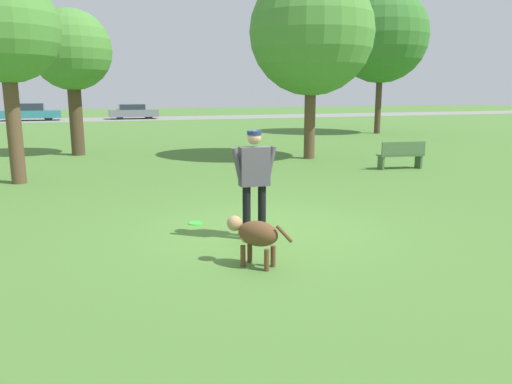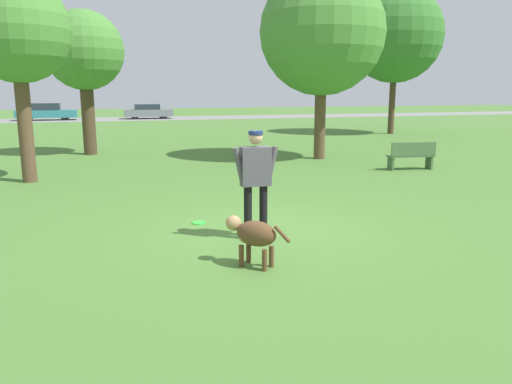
{
  "view_description": "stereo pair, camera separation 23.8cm",
  "coord_description": "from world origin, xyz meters",
  "px_view_note": "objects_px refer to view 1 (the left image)",
  "views": [
    {
      "loc": [
        -2.77,
        -7.64,
        2.35
      ],
      "look_at": [
        -0.44,
        -0.92,
        0.9
      ],
      "focal_mm": 35.0,
      "sensor_mm": 36.0,
      "label": 1
    },
    {
      "loc": [
        -2.55,
        -7.72,
        2.35
      ],
      "look_at": [
        -0.44,
        -0.92,
        0.9
      ],
      "focal_mm": 35.0,
      "sensor_mm": 36.0,
      "label": 2
    }
  ],
  "objects_px": {
    "tree_near_right": "(312,33)",
    "park_bench": "(401,154)",
    "person": "(254,175)",
    "frisbee": "(196,223)",
    "parked_car_teal": "(29,112)",
    "parked_car_grey": "(133,112)",
    "tree_near_left": "(5,30)",
    "dog": "(255,234)",
    "tree_far_right": "(382,36)",
    "tree_mid_center": "(71,51)"
  },
  "relations": [
    {
      "from": "parked_car_teal",
      "to": "tree_near_right",
      "type": "bearing_deg",
      "value": -67.15
    },
    {
      "from": "dog",
      "to": "tree_far_right",
      "type": "height_order",
      "value": "tree_far_right"
    },
    {
      "from": "dog",
      "to": "parked_car_teal",
      "type": "xyz_separation_m",
      "value": [
        -5.96,
        37.18,
        0.21
      ]
    },
    {
      "from": "dog",
      "to": "park_bench",
      "type": "xyz_separation_m",
      "value": [
        6.99,
        6.63,
        0.0
      ]
    },
    {
      "from": "park_bench",
      "to": "tree_mid_center",
      "type": "bearing_deg",
      "value": -28.38
    },
    {
      "from": "frisbee",
      "to": "tree_near_right",
      "type": "xyz_separation_m",
      "value": [
        5.68,
        7.33,
        4.24
      ]
    },
    {
      "from": "dog",
      "to": "tree_mid_center",
      "type": "xyz_separation_m",
      "value": [
        -2.29,
        13.39,
        3.26
      ]
    },
    {
      "from": "tree_mid_center",
      "to": "park_bench",
      "type": "bearing_deg",
      "value": -36.06
    },
    {
      "from": "person",
      "to": "parked_car_teal",
      "type": "xyz_separation_m",
      "value": [
        -6.38,
        35.95,
        -0.38
      ]
    },
    {
      "from": "frisbee",
      "to": "parked_car_teal",
      "type": "xyz_separation_m",
      "value": [
        -5.67,
        34.76,
        0.66
      ]
    },
    {
      "from": "tree_near_left",
      "to": "park_bench",
      "type": "xyz_separation_m",
      "value": [
        10.72,
        -1.22,
        -3.33
      ]
    },
    {
      "from": "tree_near_right",
      "to": "parked_car_grey",
      "type": "distance_m",
      "value": 27.69
    },
    {
      "from": "person",
      "to": "frisbee",
      "type": "distance_m",
      "value": 1.73
    },
    {
      "from": "frisbee",
      "to": "tree_near_right",
      "type": "distance_m",
      "value": 10.2
    },
    {
      "from": "tree_far_right",
      "to": "tree_near_right",
      "type": "bearing_deg",
      "value": -134.21
    },
    {
      "from": "person",
      "to": "tree_near_left",
      "type": "height_order",
      "value": "tree_near_left"
    },
    {
      "from": "dog",
      "to": "tree_far_right",
      "type": "xyz_separation_m",
      "value": [
        13.43,
        18.02,
        4.77
      ]
    },
    {
      "from": "person",
      "to": "parked_car_grey",
      "type": "relative_size",
      "value": 0.44
    },
    {
      "from": "parked_car_grey",
      "to": "park_bench",
      "type": "bearing_deg",
      "value": -80.35
    },
    {
      "from": "tree_mid_center",
      "to": "tree_far_right",
      "type": "xyz_separation_m",
      "value": [
        15.72,
        4.63,
        1.51
      ]
    },
    {
      "from": "dog",
      "to": "parked_car_grey",
      "type": "distance_m",
      "value": 37.05
    },
    {
      "from": "person",
      "to": "park_bench",
      "type": "relative_size",
      "value": 1.21
    },
    {
      "from": "tree_near_left",
      "to": "park_bench",
      "type": "height_order",
      "value": "tree_near_left"
    },
    {
      "from": "dog",
      "to": "tree_near_left",
      "type": "xyz_separation_m",
      "value": [
        -3.73,
        7.85,
        3.33
      ]
    },
    {
      "from": "person",
      "to": "tree_near_right",
      "type": "height_order",
      "value": "tree_near_right"
    },
    {
      "from": "dog",
      "to": "parked_car_teal",
      "type": "bearing_deg",
      "value": -32.68
    },
    {
      "from": "frisbee",
      "to": "tree_near_right",
      "type": "relative_size",
      "value": 0.04
    },
    {
      "from": "person",
      "to": "parked_car_grey",
      "type": "xyz_separation_m",
      "value": [
        1.6,
        35.77,
        -0.44
      ]
    },
    {
      "from": "tree_near_right",
      "to": "tree_far_right",
      "type": "height_order",
      "value": "tree_far_right"
    },
    {
      "from": "person",
      "to": "park_bench",
      "type": "distance_m",
      "value": 8.53
    },
    {
      "from": "tree_mid_center",
      "to": "park_bench",
      "type": "distance_m",
      "value": 11.94
    },
    {
      "from": "dog",
      "to": "tree_mid_center",
      "type": "height_order",
      "value": "tree_mid_center"
    },
    {
      "from": "tree_near_right",
      "to": "parked_car_grey",
      "type": "height_order",
      "value": "tree_near_right"
    },
    {
      "from": "park_bench",
      "to": "parked_car_teal",
      "type": "bearing_deg",
      "value": -59.34
    },
    {
      "from": "parked_car_teal",
      "to": "park_bench",
      "type": "relative_size",
      "value": 3.19
    },
    {
      "from": "tree_mid_center",
      "to": "frisbee",
      "type": "bearing_deg",
      "value": -79.68
    },
    {
      "from": "tree_near_left",
      "to": "parked_car_grey",
      "type": "xyz_separation_m",
      "value": [
        5.75,
        29.15,
        -3.18
      ]
    },
    {
      "from": "dog",
      "to": "park_bench",
      "type": "height_order",
      "value": "park_bench"
    },
    {
      "from": "dog",
      "to": "tree_far_right",
      "type": "bearing_deg",
      "value": -78.48
    },
    {
      "from": "tree_near_right",
      "to": "parked_car_grey",
      "type": "relative_size",
      "value": 1.61
    },
    {
      "from": "person",
      "to": "tree_mid_center",
      "type": "xyz_separation_m",
      "value": [
        -2.71,
        12.16,
        2.66
      ]
    },
    {
      "from": "frisbee",
      "to": "parked_car_teal",
      "type": "bearing_deg",
      "value": 99.26
    },
    {
      "from": "person",
      "to": "tree_far_right",
      "type": "xyz_separation_m",
      "value": [
        13.01,
        16.79,
        4.18
      ]
    },
    {
      "from": "frisbee",
      "to": "parked_car_grey",
      "type": "bearing_deg",
      "value": 86.17
    },
    {
      "from": "tree_mid_center",
      "to": "dog",
      "type": "bearing_deg",
      "value": -80.29
    },
    {
      "from": "parked_car_teal",
      "to": "parked_car_grey",
      "type": "xyz_separation_m",
      "value": [
        7.98,
        -0.18,
        -0.06
      ]
    },
    {
      "from": "tree_mid_center",
      "to": "parked_car_teal",
      "type": "xyz_separation_m",
      "value": [
        -3.67,
        23.79,
        -3.04
      ]
    },
    {
      "from": "dog",
      "to": "frisbee",
      "type": "height_order",
      "value": "dog"
    },
    {
      "from": "parked_car_teal",
      "to": "frisbee",
      "type": "bearing_deg",
      "value": -80.36
    },
    {
      "from": "tree_near_right",
      "to": "park_bench",
      "type": "xyz_separation_m",
      "value": [
        1.61,
        -3.13,
        -3.79
      ]
    }
  ]
}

